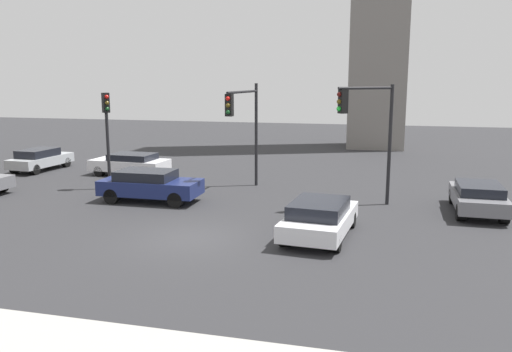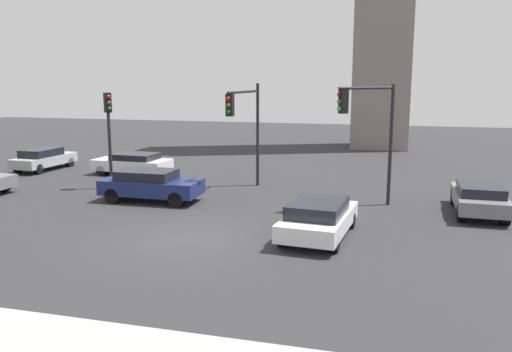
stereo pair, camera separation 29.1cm
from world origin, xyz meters
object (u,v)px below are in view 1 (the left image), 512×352
(car_5, at_px, (130,163))
(car_4, at_px, (320,217))
(car_1, at_px, (478,197))
(traffic_light_2, at_px, (244,116))
(car_2, at_px, (150,185))
(car_0, at_px, (40,159))
(traffic_light_0, at_px, (107,122))
(traffic_light_1, at_px, (368,120))

(car_5, bearing_deg, car_4, 145.41)
(car_1, bearing_deg, traffic_light_2, 83.06)
(car_1, distance_m, car_2, 14.53)
(car_0, height_order, car_2, car_2)
(traffic_light_0, distance_m, car_1, 17.96)
(car_0, bearing_deg, car_4, -114.35)
(car_0, distance_m, car_2, 12.04)
(traffic_light_1, relative_size, car_0, 1.24)
(traffic_light_1, xyz_separation_m, car_1, (4.70, 0.07, -3.14))
(car_1, relative_size, car_2, 0.96)
(traffic_light_2, height_order, car_2, traffic_light_2)
(car_0, bearing_deg, car_5, -87.91)
(traffic_light_2, xyz_separation_m, car_0, (-14.16, 3.20, -3.11))
(car_4, distance_m, car_5, 15.76)
(car_0, relative_size, car_5, 0.95)
(car_5, bearing_deg, traffic_light_2, 161.39)
(traffic_light_2, relative_size, car_4, 1.15)
(traffic_light_1, xyz_separation_m, car_0, (-20.15, 4.75, -3.14))
(car_2, distance_m, car_4, 9.12)
(car_0, distance_m, car_5, 6.26)
(traffic_light_1, relative_size, traffic_light_2, 1.00)
(traffic_light_2, bearing_deg, car_2, -49.31)
(traffic_light_0, height_order, car_5, traffic_light_0)
(traffic_light_0, bearing_deg, car_0, -167.91)
(traffic_light_2, distance_m, car_1, 11.23)
(car_1, height_order, car_2, car_2)
(traffic_light_0, xyz_separation_m, car_4, (11.66, -5.70, -2.74))
(traffic_light_0, xyz_separation_m, car_0, (-7.11, 3.98, -2.74))
(car_2, bearing_deg, car_1, 5.00)
(car_0, relative_size, car_4, 0.93)
(car_2, height_order, car_4, car_2)
(traffic_light_1, relative_size, car_2, 1.17)
(car_0, height_order, car_5, car_0)
(traffic_light_1, bearing_deg, car_0, -51.81)
(traffic_light_0, distance_m, car_5, 4.84)
(traffic_light_0, xyz_separation_m, car_5, (-0.85, 3.89, -2.76))
(traffic_light_0, relative_size, traffic_light_1, 0.92)
(traffic_light_2, bearing_deg, car_0, -99.47)
(traffic_light_0, height_order, car_4, traffic_light_0)
(car_5, bearing_deg, car_0, 2.04)
(car_0, distance_m, car_4, 21.12)
(traffic_light_0, relative_size, car_0, 1.13)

